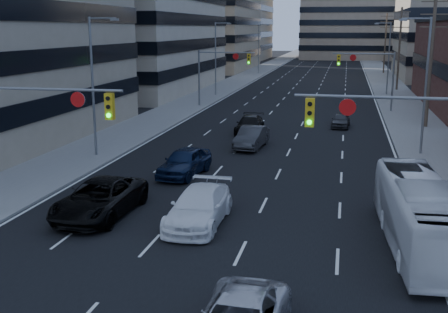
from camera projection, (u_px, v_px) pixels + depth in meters
road_surface at (324, 62)px, 139.68m from camera, size 18.00×300.00×0.02m
sidewalk_left at (278, 61)px, 142.04m from camera, size 5.00×300.00×0.15m
sidewalk_right at (372, 62)px, 137.30m from camera, size 5.00×300.00×0.15m
office_left_far at (201, 30)px, 114.26m from camera, size 20.00×30.00×16.00m
bg_block_left at (223, 22)px, 152.74m from camera, size 24.00×24.00×20.00m
signal_near_left at (37, 123)px, 24.03m from camera, size 6.59×0.33×6.00m
signal_near_right at (399, 137)px, 20.96m from camera, size 6.59×0.33×6.00m
signal_far_left at (220, 67)px, 59.33m from camera, size 6.09×0.33×6.00m
signal_far_right at (370, 69)px, 56.16m from camera, size 6.09×0.33×6.00m
utility_pole_block at (431, 59)px, 46.33m from camera, size 2.20×0.28×11.00m
utility_pole_midblock at (399, 47)px, 74.91m from camera, size 2.20×0.28×11.00m
utility_pole_distant at (385, 42)px, 103.49m from camera, size 2.20×0.28×11.00m
streetlight_left_near at (95, 80)px, 35.89m from camera, size 2.03×0.22×9.00m
streetlight_left_mid at (217, 55)px, 69.24m from camera, size 2.03×0.22×9.00m
streetlight_left_far at (259, 46)px, 102.58m from camera, size 2.03×0.22×9.00m
streetlight_right_near at (424, 79)px, 36.40m from camera, size 2.03×0.22×9.00m
streetlight_right_far at (388, 55)px, 69.74m from camera, size 2.03×0.22×9.00m
black_pickup at (100, 199)px, 25.23m from camera, size 2.89×5.95×1.63m
white_van at (199, 207)px, 24.18m from camera, size 2.19×5.35×1.55m
transit_bus at (420, 214)px, 21.51m from camera, size 2.91×9.76×2.68m
sedan_blue at (185, 162)px, 32.17m from camera, size 2.51×4.96×1.62m
sedan_grey_center at (251, 138)px, 39.62m from camera, size 2.01×4.72×1.51m
sedan_black_far at (250, 125)px, 45.08m from camera, size 2.12×4.95×1.42m
sedan_grey_right at (341, 120)px, 47.94m from camera, size 1.67×3.70×1.23m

